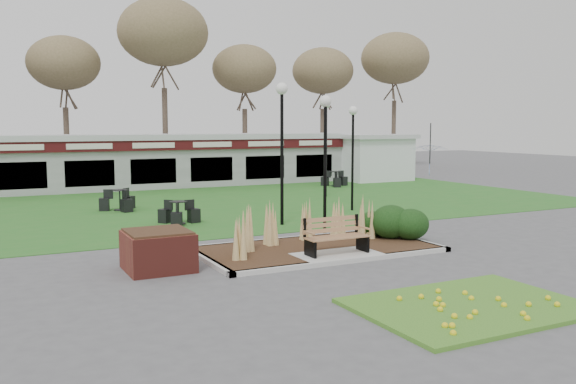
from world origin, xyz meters
name	(u,v)px	position (x,y,z in m)	size (l,w,h in m)	color
ground	(340,260)	(0.00, 0.00, 0.00)	(100.00, 100.00, 0.00)	#515154
lawn	(193,204)	(0.00, 12.00, 0.01)	(34.00, 16.00, 0.02)	#266B22
flower_bed	(470,305)	(0.00, -4.60, 0.07)	(4.20, 3.00, 0.16)	#2E7220
planting_bed	(354,233)	(1.27, 1.35, 0.37)	(6.75, 3.40, 1.27)	#352015
park_bench	(335,235)	(0.00, 0.25, 0.59)	(1.70, 0.66, 0.93)	#AD7F4E
brick_planter	(158,250)	(-4.40, 1.00, 0.48)	(1.50, 1.50, 0.95)	maroon
food_pavilion	(147,161)	(0.00, 19.96, 1.48)	(24.60, 3.40, 2.90)	gray
service_hut	(374,157)	(13.50, 18.00, 1.45)	(4.40, 3.40, 2.83)	white
tree_backdrop	(114,48)	(0.00, 28.00, 8.36)	(47.24, 5.24, 10.36)	#47382B
lamp_post_near_left	(325,134)	(1.41, 3.20, 3.14)	(0.36, 0.36, 4.30)	black
lamp_post_near_right	(282,122)	(1.06, 5.49, 3.50)	(0.40, 0.40, 4.81)	black
lamp_post_mid_right	(326,127)	(6.50, 11.86, 3.31)	(0.38, 0.38, 4.54)	black
lamp_post_far_right	(353,135)	(5.09, 7.36, 3.01)	(0.34, 0.34, 4.13)	black
bistro_set_b	(120,203)	(-3.17, 11.50, 0.29)	(1.51, 1.49, 0.82)	black
bistro_set_c	(179,216)	(-2.06, 7.20, 0.28)	(1.37, 1.47, 0.79)	black
bistro_set_d	(335,181)	(9.47, 15.92, 0.29)	(1.44, 1.52, 0.82)	black
patio_umbrella	(430,160)	(13.85, 13.20, 1.52)	(2.47, 2.50, 2.39)	black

